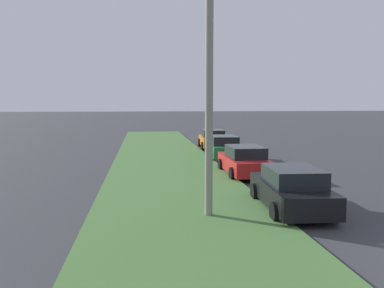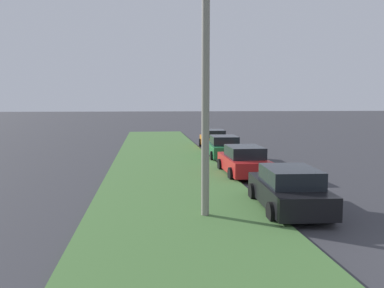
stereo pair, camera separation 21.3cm
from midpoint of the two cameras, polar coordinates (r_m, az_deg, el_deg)
name	(u,v)px [view 1 (the left image)]	position (r m, az deg, el deg)	size (l,w,h in m)	color
grass_median	(173,184)	(17.26, -3.16, -5.76)	(60.00, 6.00, 0.12)	#477238
parked_car_black	(291,189)	(13.52, 13.75, -6.40)	(4.40, 2.21, 1.47)	black
parked_car_red	(244,161)	(19.52, 7.29, -2.47)	(4.31, 2.03, 1.47)	red
parked_car_green	(223,147)	(25.32, 4.34, -0.48)	(4.38, 2.17, 1.47)	#1E6B38
parked_car_orange	(213,139)	(30.85, 2.81, 0.70)	(4.39, 2.20, 1.47)	orange
streetlight	(221,76)	(12.03, 3.64, 9.83)	(0.54, 2.88, 7.50)	gray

